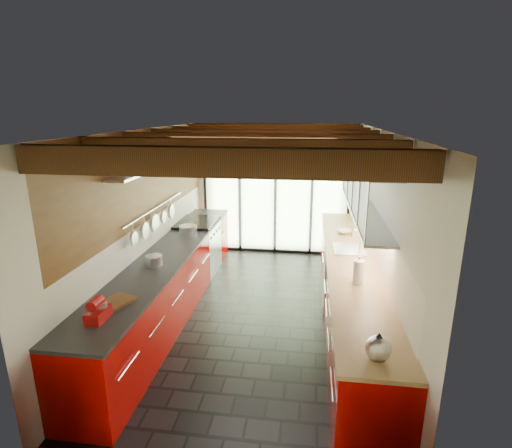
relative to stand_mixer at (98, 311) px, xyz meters
The scene contains 18 objects.
ground 2.54m from the stand_mixer, 56.98° to the left, with size 5.50×5.50×0.00m, color black.
room_shell 2.42m from the stand_mixer, 56.98° to the left, with size 5.50×5.50×5.50m.
ceiling_beams 3.02m from the stand_mixer, 61.43° to the left, with size 3.14×5.06×4.90m.
glass_door 4.86m from the stand_mixer, 74.72° to the left, with size 2.95×0.10×2.90m.
left_counter 2.03m from the stand_mixer, 90.15° to the left, with size 0.68×5.00×0.92m.
range_stove 3.45m from the stand_mixer, 90.08° to the left, with size 0.66×0.90×0.97m.
right_counter 3.26m from the stand_mixer, 37.54° to the left, with size 0.68×5.00×0.92m.
sink_assembly 3.48m from the stand_mixer, 42.63° to the left, with size 0.45×0.52×0.43m.
upper_cabinets_right 3.61m from the stand_mixer, 39.85° to the left, with size 0.34×3.00×3.00m.
left_wall_fixtures 2.30m from the stand_mixer, 95.29° to the left, with size 0.28×2.60×0.96m.
stand_mixer is the anchor object (origin of this frame).
pot_large 1.39m from the stand_mixer, 90.00° to the left, with size 0.21×0.21×0.14m, color silver.
pot_small 2.87m from the stand_mixer, 90.00° to the left, with size 0.29×0.29×0.11m, color silver.
cutting_board 0.33m from the stand_mixer, 90.00° to the left, with size 0.26×0.37×0.03m, color brown.
kettle 2.56m from the stand_mixer, ahead, with size 0.25×0.28×0.25m.
paper_towel 2.80m from the stand_mixer, 25.05° to the left, with size 0.15×0.15×0.33m.
soap_bottle 2.83m from the stand_mixer, 26.27° to the left, with size 0.08×0.08×0.17m, color silver.
bowl 4.04m from the stand_mixer, 51.05° to the left, with size 0.23×0.23×0.06m, color silver.
Camera 1 is at (0.68, -5.13, 2.85)m, focal length 28.00 mm.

